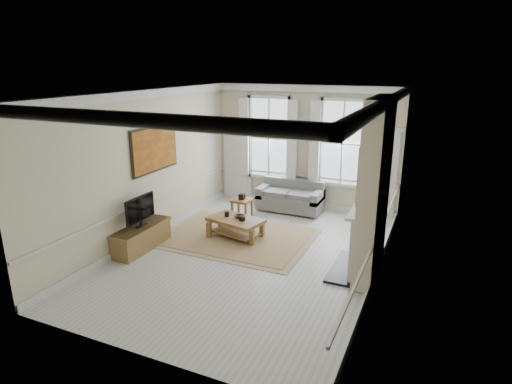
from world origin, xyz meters
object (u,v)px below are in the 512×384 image
at_px(sofa, 291,198).
at_px(coffee_table, 236,222).
at_px(side_table, 242,203).
at_px(tv_stand, 142,237).

bearing_deg(sofa, coffee_table, -102.64).
xyz_separation_m(sofa, coffee_table, (-0.53, -2.37, 0.04)).
relative_size(side_table, tv_stand, 0.38).
distance_m(side_table, coffee_table, 1.18).
xyz_separation_m(coffee_table, tv_stand, (-1.60, -1.41, -0.12)).
bearing_deg(tv_stand, coffee_table, 41.24).
distance_m(side_table, tv_stand, 2.82).
xyz_separation_m(sofa, side_table, (-0.90, -1.25, 0.11)).
relative_size(side_table, coffee_table, 0.41).
xyz_separation_m(sofa, tv_stand, (-2.14, -3.78, -0.08)).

